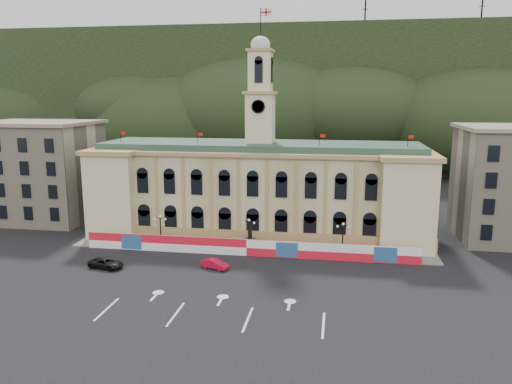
% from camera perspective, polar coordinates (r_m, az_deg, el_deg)
% --- Properties ---
extents(ground, '(260.00, 260.00, 0.00)m').
position_cam_1_polar(ground, '(60.88, -3.70, -11.68)').
color(ground, black).
rests_on(ground, ground).
extents(lane_markings, '(26.00, 10.00, 0.02)m').
position_cam_1_polar(lane_markings, '(56.44, -4.88, -13.60)').
color(lane_markings, white).
rests_on(lane_markings, ground).
extents(hill_ridge, '(230.00, 80.00, 64.00)m').
position_cam_1_polar(hill_ridge, '(177.12, 5.30, 9.76)').
color(hill_ridge, black).
rests_on(hill_ridge, ground).
extents(city_hall, '(56.20, 17.60, 37.10)m').
position_cam_1_polar(city_hall, '(84.73, 0.45, 0.44)').
color(city_hall, beige).
rests_on(city_hall, ground).
extents(side_building_left, '(21.00, 17.00, 18.60)m').
position_cam_1_polar(side_building_left, '(103.21, -23.55, 2.27)').
color(side_building_left, '#BDAF92').
rests_on(side_building_left, ground).
extents(hoarding_fence, '(50.00, 0.44, 2.50)m').
position_cam_1_polar(hoarding_fence, '(74.30, -1.03, -6.36)').
color(hoarding_fence, red).
rests_on(hoarding_fence, ground).
extents(pavement, '(56.00, 5.50, 0.16)m').
position_cam_1_polar(pavement, '(77.18, -0.71, -6.59)').
color(pavement, slate).
rests_on(pavement, ground).
extents(statue, '(1.40, 1.40, 3.72)m').
position_cam_1_polar(statue, '(77.08, -0.68, -5.75)').
color(statue, '#595651').
rests_on(statue, ground).
extents(lamp_left, '(1.96, 0.44, 5.15)m').
position_cam_1_polar(lamp_left, '(79.22, -10.85, -4.07)').
color(lamp_left, black).
rests_on(lamp_left, ground).
extents(lamp_center, '(1.96, 0.44, 5.15)m').
position_cam_1_polar(lamp_center, '(75.61, -0.81, -4.60)').
color(lamp_center, black).
rests_on(lamp_center, ground).
extents(lamp_right, '(1.96, 0.44, 5.15)m').
position_cam_1_polar(lamp_right, '(74.50, 9.89, -5.01)').
color(lamp_right, black).
rests_on(lamp_right, ground).
extents(red_sedan, '(4.08, 4.96, 1.33)m').
position_cam_1_polar(red_sedan, '(69.38, -4.74, -8.19)').
color(red_sedan, '#B90D28').
rests_on(red_sedan, ground).
extents(black_suv, '(4.11, 5.75, 1.36)m').
position_cam_1_polar(black_suv, '(72.35, -16.77, -7.81)').
color(black_suv, black).
rests_on(black_suv, ground).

